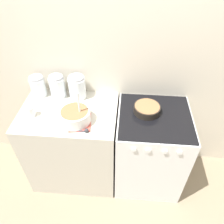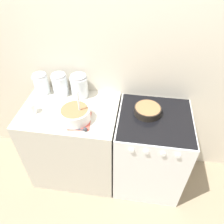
{
  "view_description": "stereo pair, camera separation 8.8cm",
  "coord_description": "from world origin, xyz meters",
  "views": [
    {
      "loc": [
        0.08,
        -1.11,
        2.23
      ],
      "look_at": [
        -0.04,
        0.28,
        0.98
      ],
      "focal_mm": 35.0,
      "sensor_mm": 36.0,
      "label": 1
    },
    {
      "loc": [
        0.17,
        -1.1,
        2.23
      ],
      "look_at": [
        -0.04,
        0.28,
        0.98
      ],
      "focal_mm": 35.0,
      "sensor_mm": 36.0,
      "label": 2
    }
  ],
  "objects": [
    {
      "name": "measuring_spoon",
      "position": [
        -0.24,
        0.08,
        0.95
      ],
      "size": [
        0.12,
        0.04,
        0.04
      ],
      "color": "#333338",
      "rests_on": "countertop_cabinet"
    },
    {
      "name": "tin_can",
      "position": [
        -0.74,
        0.23,
        0.98
      ],
      "size": [
        0.07,
        0.07,
        0.1
      ],
      "color": "silver",
      "rests_on": "countertop_cabinet"
    },
    {
      "name": "wall_back",
      "position": [
        0.0,
        0.65,
        1.2
      ],
      "size": [
        4.75,
        0.05,
        2.4
      ],
      "color": "beige",
      "rests_on": "ground_plane"
    },
    {
      "name": "storage_jar_right",
      "position": [
        -0.38,
        0.53,
        1.03
      ],
      "size": [
        0.16,
        0.16,
        0.23
      ],
      "color": "silver",
      "rests_on": "countertop_cabinet"
    },
    {
      "name": "stove",
      "position": [
        0.34,
        0.31,
        0.47
      ],
      "size": [
        0.66,
        0.65,
        0.93
      ],
      "color": "silver",
      "rests_on": "ground_plane"
    },
    {
      "name": "recipe_page",
      "position": [
        -0.3,
        0.18,
        0.93
      ],
      "size": [
        0.21,
        0.25,
        0.01
      ],
      "color": "#CC4C3F",
      "rests_on": "countertop_cabinet"
    },
    {
      "name": "storage_jar_left",
      "position": [
        -0.76,
        0.53,
        1.02
      ],
      "size": [
        0.14,
        0.14,
        0.2
      ],
      "color": "silver",
      "rests_on": "countertop_cabinet"
    },
    {
      "name": "storage_jar_middle",
      "position": [
        -0.57,
        0.53,
        1.03
      ],
      "size": [
        0.14,
        0.14,
        0.22
      ],
      "color": "silver",
      "rests_on": "countertop_cabinet"
    },
    {
      "name": "mixing_bowl",
      "position": [
        -0.34,
        0.19,
        1.0
      ],
      "size": [
        0.26,
        0.26,
        0.3
      ],
      "color": "white",
      "rests_on": "countertop_cabinet"
    },
    {
      "name": "ground_plane",
      "position": [
        0.0,
        0.0,
        0.0
      ],
      "size": [
        12.0,
        12.0,
        0.0
      ],
      "primitive_type": "plane",
      "color": "gray"
    },
    {
      "name": "countertop_cabinet",
      "position": [
        -0.44,
        0.31,
        0.47
      ],
      "size": [
        0.87,
        0.63,
        0.93
      ],
      "color": "beige",
      "rests_on": "ground_plane"
    },
    {
      "name": "baking_pan",
      "position": [
        0.27,
        0.36,
        0.97
      ],
      "size": [
        0.24,
        0.24,
        0.07
      ],
      "color": "black",
      "rests_on": "stove"
    }
  ]
}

